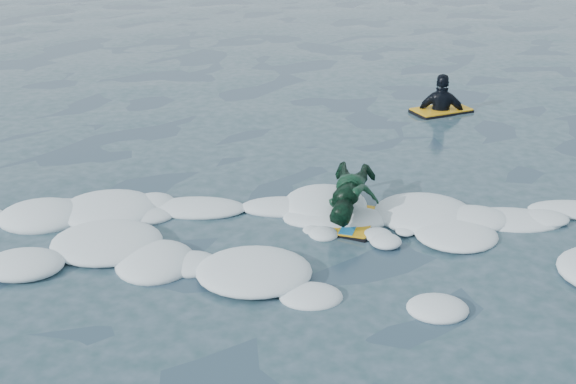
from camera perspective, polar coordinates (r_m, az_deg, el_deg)
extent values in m
plane|color=#19273C|center=(7.45, 1.92, -7.01)|extent=(120.00, 120.00, 0.00)
cube|color=black|center=(8.61, 5.14, -2.38)|extent=(0.72, 1.01, 0.05)
cube|color=#ECA513|center=(8.60, 5.15, -2.19)|extent=(0.70, 0.98, 0.02)
cube|color=#1874B9|center=(8.60, 5.15, -2.13)|extent=(0.39, 0.87, 0.01)
imported|color=#113F27|center=(8.69, 5.12, -0.29)|extent=(0.95, 1.47, 0.51)
cube|color=black|center=(13.01, 12.00, 6.27)|extent=(1.18, 0.96, 0.05)
cube|color=#ECA513|center=(13.00, 12.02, 6.41)|extent=(1.15, 0.93, 0.02)
imported|color=black|center=(13.05, 11.96, 5.80)|extent=(0.95, 0.49, 1.55)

